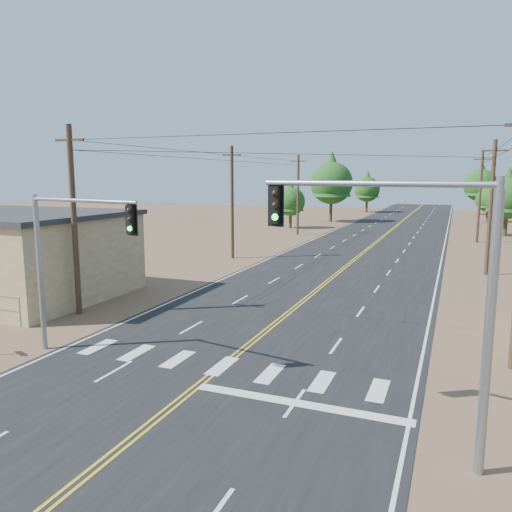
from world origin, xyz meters
The scene contains 15 objects.
ground centered at (0.00, 0.00, 0.00)m, with size 220.00×220.00×0.00m, color brown.
road centered at (0.00, 30.00, 0.01)m, with size 15.00×200.00×0.02m, color black.
utility_pole_left_near centered at (-10.50, 12.00, 5.12)m, with size 1.80×0.30×10.00m.
utility_pole_left_mid centered at (-10.50, 32.00, 5.12)m, with size 1.80×0.30×10.00m.
utility_pole_left_far centered at (-10.50, 52.00, 5.12)m, with size 1.80×0.30×10.00m.
utility_pole_right_mid centered at (10.50, 32.00, 5.12)m, with size 1.80×0.30×10.00m.
utility_pole_right_far centered at (10.50, 52.00, 5.12)m, with size 1.80×0.30×10.00m.
signal_mast_left centered at (-6.31, 6.71, 4.51)m, with size 5.84×1.35×6.62m.
signal_mast_right centered at (7.20, 4.44, 5.02)m, with size 6.38×1.74×7.37m.
tree_left_near centered at (-13.82, 59.28, 4.22)m, with size 4.14×4.14×6.90m.
tree_left_mid centered at (-10.82, 71.38, 6.97)m, with size 6.83×6.83×11.39m.
tree_left_far centered at (-9.00, 95.20, 5.22)m, with size 5.12×5.12×8.54m.
tree_right_near centered at (13.91, 59.75, 5.25)m, with size 5.15×5.15×8.59m.
tree_right_mid centered at (12.91, 80.27, 4.01)m, with size 3.94×3.94×6.56m.
tree_right_far centered at (12.24, 96.96, 6.28)m, with size 6.16×6.16×10.26m.
Camera 1 is at (8.14, -8.73, 7.36)m, focal length 35.00 mm.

